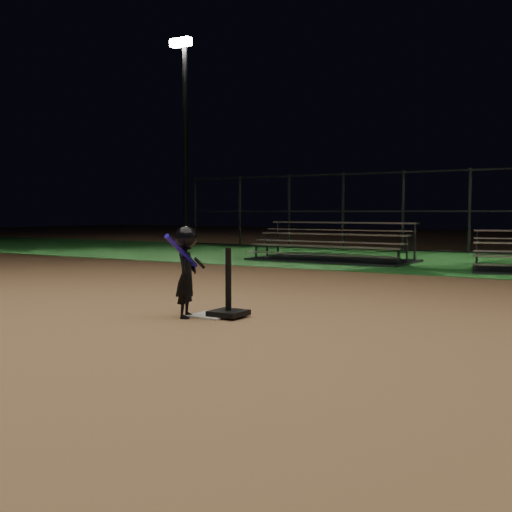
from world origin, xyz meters
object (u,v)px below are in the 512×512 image
(bleacher_left, at_px, (332,253))
(light_pole_left, at_px, (184,122))
(home_plate, at_px, (212,315))
(child_batter, at_px, (186,269))
(batting_tee, at_px, (228,303))

(bleacher_left, xyz_separation_m, light_pole_left, (-9.76, 6.67, 4.74))
(home_plate, bearing_deg, light_pole_left, 128.77)
(home_plate, distance_m, child_batter, 0.63)
(batting_tee, distance_m, bleacher_left, 8.60)
(child_batter, distance_m, bleacher_left, 8.75)
(batting_tee, xyz_separation_m, light_pole_left, (-12.21, 14.90, 4.78))
(light_pole_left, bearing_deg, batting_tee, -50.67)
(home_plate, relative_size, bleacher_left, 0.11)
(bleacher_left, bearing_deg, home_plate, -73.33)
(home_plate, height_order, child_batter, child_batter)
(light_pole_left, bearing_deg, child_batter, -52.10)
(child_batter, relative_size, bleacher_left, 0.26)
(child_batter, distance_m, light_pole_left, 19.71)
(home_plate, height_order, batting_tee, batting_tee)
(child_batter, height_order, light_pole_left, light_pole_left)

